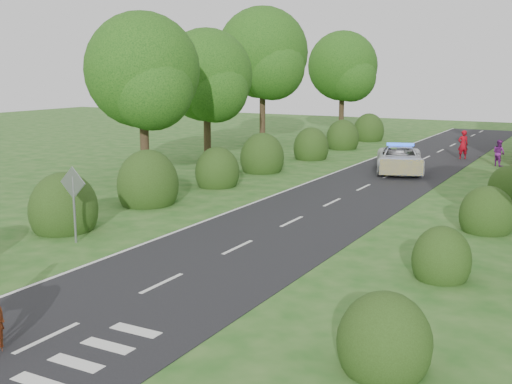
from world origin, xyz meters
The scene contains 13 objects.
ground centered at (0.00, 0.00, 0.00)m, with size 120.00×120.00×0.00m, color #215A19.
road centered at (0.00, 15.00, 0.01)m, with size 6.00×70.00×0.02m, color black.
road_markings centered at (-1.60, 12.93, 0.03)m, with size 4.96×70.00×0.01m.
hedgerow_left centered at (-6.51, 11.69, 0.75)m, with size 2.75×50.41×3.00m.
hedgerow_right centered at (6.60, 11.21, 0.55)m, with size 2.10×45.78×2.10m.
tree_left_a centered at (-9.75, 11.86, 5.34)m, with size 5.74×5.60×8.38m.
tree_left_b centered at (-11.25, 19.86, 5.04)m, with size 5.74×5.60×8.07m.
tree_left_c centered at (-12.70, 29.83, 6.53)m, with size 6.97×6.80×10.22m.
tree_left_d centered at (-10.23, 39.85, 5.64)m, with size 6.15×6.00×8.89m.
road_sign centered at (-5.00, 2.00, 1.65)m, with size 1.06×0.08×2.53m.
police_van centered at (0.15, 21.48, 0.74)m, with size 3.95×5.79×1.62m.
pedestrian_red centered at (2.14, 28.57, 0.92)m, with size 0.67×0.44×1.83m, color #A30916.
pedestrian_purple centered at (4.59, 26.48, 0.78)m, with size 0.76×0.59×1.56m, color #6D1C74.
Camera 1 is at (10.00, -13.06, 5.62)m, focal length 45.00 mm.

